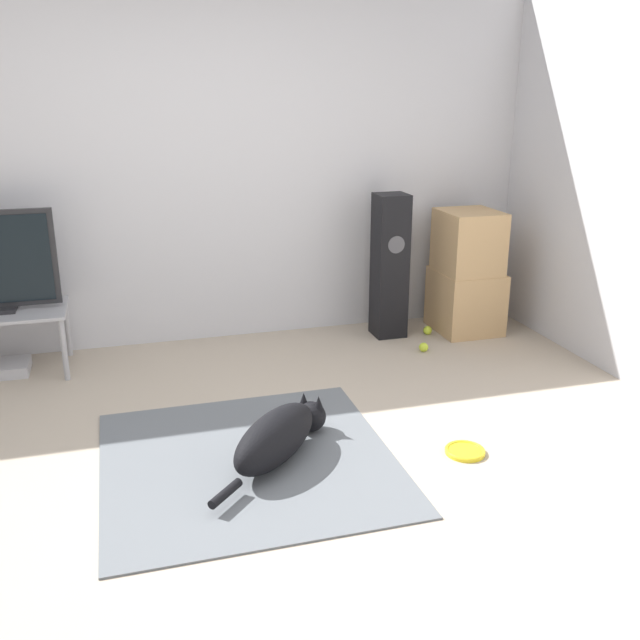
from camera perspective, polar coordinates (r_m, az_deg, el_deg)
The scene contains 12 objects.
ground_plane at distance 3.52m, azimuth -6.57°, elevation -12.65°, with size 12.00×12.00×0.00m, color #B2A38E.
wall_back at distance 5.13m, azimuth -11.24°, elevation 12.09°, with size 8.00×0.06×2.55m.
area_rug at distance 3.67m, azimuth -5.75°, elevation -11.14°, with size 1.44×1.46×0.01m.
dog at distance 3.61m, azimuth -3.29°, elevation -9.21°, with size 0.73×0.76×0.27m.
frisbee at distance 3.80m, azimuth 11.52°, elevation -10.24°, with size 0.21×0.21×0.03m.
cardboard_box_lower at distance 5.55m, azimuth 11.55°, elevation 1.52°, with size 0.45×0.50×0.46m.
cardboard_box_upper at distance 5.42m, azimuth 11.80°, elevation 6.14°, with size 0.41×0.45×0.46m.
floor_speaker at distance 5.28m, azimuth 5.59°, elevation 4.30°, with size 0.23×0.23×1.06m.
tennis_ball_by_boxes at distance 5.45m, azimuth 8.60°, elevation -0.82°, with size 0.07×0.07×0.07m.
tennis_ball_near_speaker at distance 5.10m, azimuth 8.29°, elevation -2.16°, with size 0.07×0.07×0.07m.
tennis_ball_loose_on_carpet at distance 5.39m, azimuth 6.51°, elevation -0.96°, with size 0.07×0.07×0.07m.
game_console at distance 5.11m, azimuth -23.89°, elevation -3.54°, with size 0.31×0.28×0.07m.
Camera 1 is at (-0.46, -2.99, 1.81)m, focal length 40.00 mm.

